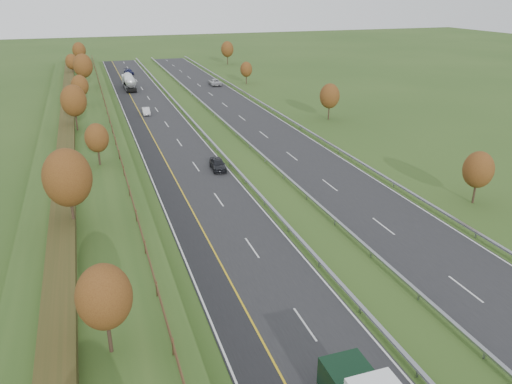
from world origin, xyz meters
The scene contains 18 objects.
ground centered at (8.00, 55.00, 0.00)m, with size 400.00×400.00×0.00m, color #2D4A1A.
near_carriageway centered at (0.00, 60.00, 0.02)m, with size 10.50×200.00×0.04m, color black.
far_carriageway centered at (16.50, 60.00, 0.02)m, with size 10.50×200.00×0.04m, color black.
hard_shoulder centered at (-3.75, 60.00, 0.02)m, with size 3.00×200.00×0.04m, color black.
lane_markings centered at (6.40, 59.88, 0.05)m, with size 26.75×200.00×0.01m.
embankment_left centered at (-13.00, 60.00, 1.00)m, with size 12.00×200.00×2.00m, color #2D4A1A.
hedge_left centered at (-15.00, 60.00, 2.55)m, with size 2.20×180.00×1.10m, color #313415.
fence_left centered at (-8.50, 59.59, 2.73)m, with size 0.12×189.06×1.20m.
median_barrier_near centered at (5.70, 60.00, 0.61)m, with size 0.32×200.00×0.71m.
median_barrier_far centered at (10.80, 60.00, 0.61)m, with size 0.32×200.00×0.71m.
outer_barrier_far centered at (22.30, 60.00, 0.62)m, with size 0.32×200.00×0.71m.
trees_left centered at (-12.64, 56.63, 6.37)m, with size 6.64×164.30×7.66m.
trees_far centered at (29.80, 89.21, 4.25)m, with size 8.45×118.60×7.12m.
road_tanker centered at (-1.60, 107.21, 1.86)m, with size 2.40×11.22×3.46m.
car_dark_near centered at (3.79, 44.91, 0.80)m, with size 1.79×4.45×1.52m, color black.
car_silver_mid centered at (-1.18, 79.65, 0.68)m, with size 1.35×3.86×1.27m, color silver.
car_small_far centered at (0.45, 129.85, 0.73)m, with size 1.95×4.78×1.39m, color #13173E.
car_oncoming centered at (18.98, 105.69, 0.82)m, with size 2.60×5.65×1.57m, color #B7B7BC.
Camera 1 is at (-11.54, -15.71, 22.28)m, focal length 35.00 mm.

